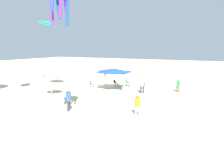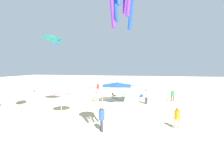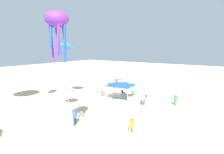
# 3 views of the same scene
# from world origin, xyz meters

# --- Properties ---
(ground) EXTENTS (120.00, 120.00, 0.10)m
(ground) POSITION_xyz_m (0.00, 0.00, -0.05)
(ground) COLOR beige
(canopy_tent) EXTENTS (3.90, 3.56, 2.64)m
(canopy_tent) POSITION_xyz_m (-2.67, 1.93, 2.37)
(canopy_tent) COLOR #B7B7BC
(canopy_tent) RESTS_ON ground
(beach_umbrella) EXTENTS (1.89, 1.87, 2.30)m
(beach_umbrella) POSITION_xyz_m (2.11, 7.63, 2.02)
(beach_umbrella) COLOR silver
(beach_umbrella) RESTS_ON ground
(folding_chair_facing_ocean) EXTENTS (0.64, 0.56, 0.82)m
(folding_chair_facing_ocean) POSITION_xyz_m (-3.19, -1.17, 0.47)
(folding_chair_facing_ocean) COLOR black
(folding_chair_facing_ocean) RESTS_ON ground
(folding_chair_left_of_tent) EXTENTS (0.77, 0.71, 0.82)m
(folding_chair_left_of_tent) POSITION_xyz_m (0.57, 2.06, 0.47)
(folding_chair_left_of_tent) COLOR black
(folding_chair_left_of_tent) RESTS_ON ground
(folding_chair_right_of_tent) EXTENTS (0.66, 0.58, 0.82)m
(folding_chair_right_of_tent) POSITION_xyz_m (-1.82, -0.22, 0.47)
(folding_chair_right_of_tent) COLOR black
(folding_chair_right_of_tent) RESTS_ON ground
(folding_chair_near_cooler) EXTENTS (0.75, 0.79, 0.82)m
(folding_chair_near_cooler) POSITION_xyz_m (-5.77, 0.05, 0.47)
(folding_chair_near_cooler) COLOR black
(folding_chair_near_cooler) RESTS_ON ground
(cooler_box) EXTENTS (0.66, 0.49, 0.40)m
(cooler_box) POSITION_xyz_m (-3.84, 1.31, 0.20)
(cooler_box) COLOR white
(cooler_box) RESTS_ON ground
(person_far_stroller) EXTENTS (0.44, 0.47, 1.85)m
(person_far_stroller) POSITION_xyz_m (-3.19, 11.44, 1.08)
(person_far_stroller) COLOR #33384C
(person_far_stroller) RESTS_ON ground
(person_kite_handler) EXTENTS (0.42, 0.39, 1.64)m
(person_kite_handler) POSITION_xyz_m (-8.64, 9.87, 0.96)
(person_kite_handler) COLOR #C6B28C
(person_kite_handler) RESTS_ON ground
(person_near_umbrella) EXTENTS (0.44, 0.44, 1.85)m
(person_near_umbrella) POSITION_xyz_m (1.82, -3.91, 1.08)
(person_near_umbrella) COLOR #C6B28C
(person_near_umbrella) RESTS_ON ground
(person_beachcomber) EXTENTS (0.45, 0.45, 1.91)m
(person_beachcomber) POSITION_xyz_m (-6.47, 2.42, 1.12)
(person_beachcomber) COLOR #33384C
(person_beachcomber) RESTS_ON ground
(person_watching_sky) EXTENTS (0.38, 0.38, 1.58)m
(person_watching_sky) POSITION_xyz_m (-10.04, -0.01, 0.93)
(person_watching_sky) COLOR brown
(person_watching_sky) RESTS_ON ground
(kite_delta_teal) EXTENTS (3.47, 3.47, 2.10)m
(kite_delta_teal) POSITION_xyz_m (4.21, 5.78, 8.06)
(kite_delta_teal) COLOR teal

